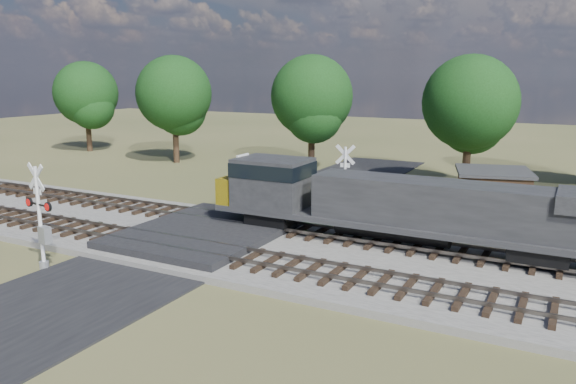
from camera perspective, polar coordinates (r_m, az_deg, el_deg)
The scene contains 10 objects.
ground at distance 28.28m, azimuth -8.84°, elevation -5.07°, with size 160.00×160.00×0.00m, color #444A27.
ballast_bed at distance 24.37m, azimuth 11.35°, elevation -7.62°, with size 140.00×10.00×0.30m, color gray.
road at distance 28.27m, azimuth -8.84°, elevation -5.00°, with size 7.00×60.00×0.08m, color black.
crossing_panel at distance 28.57m, azimuth -8.26°, elevation -4.22°, with size 7.00×9.00×0.62m, color #262628.
track_near at distance 24.87m, azimuth -5.79°, elevation -6.39°, with size 140.00×2.60×0.33m.
track_far at distance 28.98m, azimuth -0.33°, elevation -3.65°, with size 140.00×2.60×0.33m.
crossing_signal_near at distance 25.84m, azimuth -23.74°, elevation -3.20°, with size 1.84×0.45×4.59m.
crossing_signal_far at distance 31.29m, azimuth 5.61°, elevation 0.15°, with size 1.78×0.42×4.42m.
equipment_shed at distance 34.66m, azimuth 20.03°, elevation -0.10°, with size 4.96×4.96×2.78m.
treeline at distance 43.83m, azimuth 14.71°, elevation 9.16°, with size 80.00×10.16×11.00m.
Camera 1 is at (16.26, -21.62, 8.23)m, focal length 35.00 mm.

